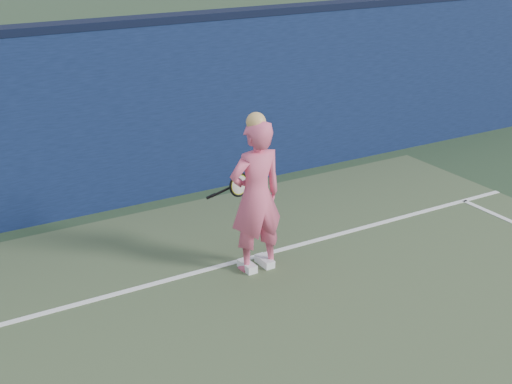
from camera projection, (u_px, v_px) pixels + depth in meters
backstop_wall at (79, 124)px, 9.59m from camera, size 24.00×0.40×2.50m
wall_cap at (70, 26)px, 9.11m from camera, size 24.00×0.42×0.10m
player at (256, 196)px, 8.08m from camera, size 0.67×0.44×1.89m
racket at (237, 186)px, 8.41m from camera, size 0.56×0.13×0.30m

